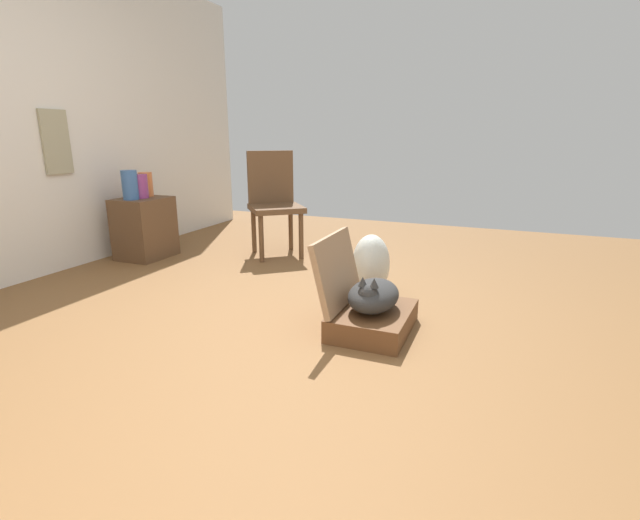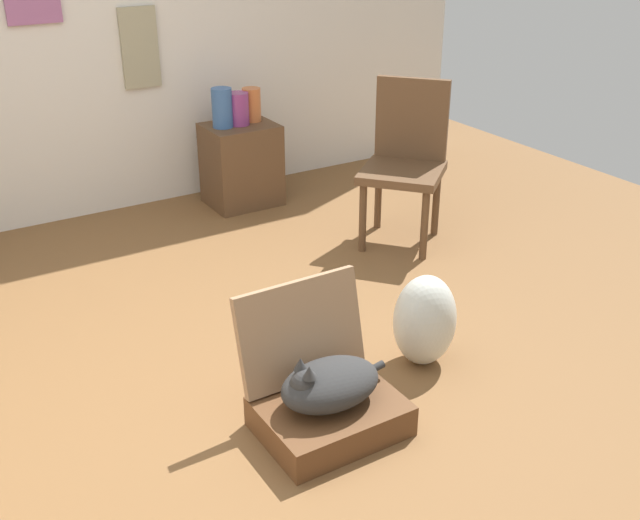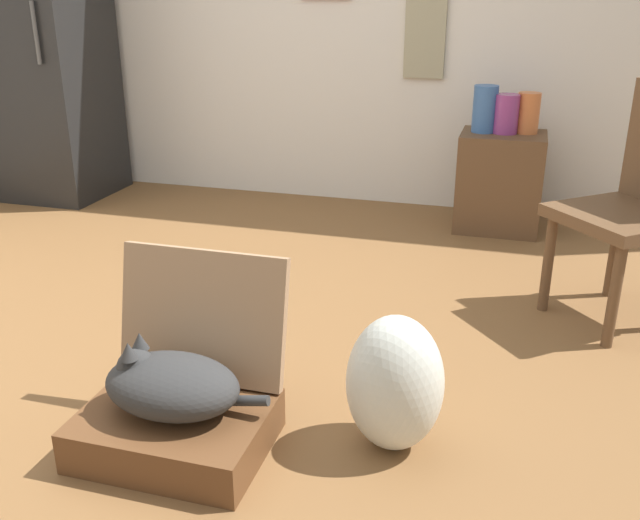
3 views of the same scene
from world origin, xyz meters
TOP-DOWN VIEW (x-y plane):
  - ground_plane at (0.00, 0.00)m, footprint 7.68×7.68m
  - wall_back at (0.00, 2.26)m, footprint 6.40×0.15m
  - suitcase_base at (0.38, -0.57)m, footprint 0.55×0.42m
  - suitcase_lid at (0.38, -0.34)m, footprint 0.55×0.13m
  - cat at (0.37, -0.57)m, footprint 0.49×0.28m
  - plastic_bag_white at (1.01, -0.37)m, footprint 0.29×0.27m
  - side_table at (1.20, 1.85)m, footprint 0.46×0.39m
  - vase_tall at (1.08, 1.86)m, footprint 0.13×0.13m
  - vase_short at (1.31, 1.89)m, footprint 0.12×0.12m
  - vase_round at (1.20, 1.85)m, footprint 0.14×0.14m
  - chair at (1.78, 0.80)m, footprint 0.66×0.66m

SIDE VIEW (x-z plane):
  - ground_plane at x=0.00m, z-range 0.00..0.00m
  - suitcase_base at x=0.38m, z-range 0.00..0.13m
  - plastic_bag_white at x=1.01m, z-range 0.00..0.43m
  - cat at x=0.37m, z-range 0.11..0.34m
  - side_table at x=1.20m, z-range 0.00..0.55m
  - suitcase_lid at x=0.38m, z-range 0.13..0.55m
  - chair at x=1.78m, z-range 0.04..1.00m
  - vase_round at x=1.20m, z-range 0.55..0.77m
  - vase_short at x=1.31m, z-range 0.55..0.78m
  - vase_tall at x=1.08m, z-range 0.55..0.81m
  - wall_back at x=0.00m, z-range 0.00..2.60m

